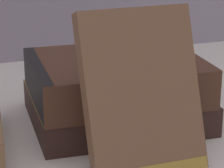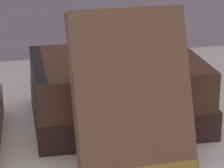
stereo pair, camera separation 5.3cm
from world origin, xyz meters
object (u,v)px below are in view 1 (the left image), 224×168
Objects in this scene: book_flat_bottom at (112,107)px; book_flat_top at (111,78)px; book_leaning_front at (142,98)px; pocket_watch at (154,59)px.

book_flat_bottom is 1.03× the size of book_flat_top.
book_flat_bottom is 0.14m from book_leaning_front.
book_leaning_front is at bearing -92.44° from book_flat_bottom.
book_leaning_front reaches higher than book_flat_bottom.
pocket_watch reaches higher than book_flat_top.
book_flat_top is 3.27× the size of pocket_watch.
book_flat_top is at bearing 84.51° from book_leaning_front.
book_flat_bottom is 0.04m from book_flat_top.
book_flat_top is at bearing 147.04° from pocket_watch.
book_leaning_front reaches higher than book_flat_top.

